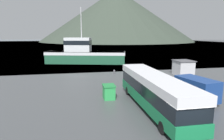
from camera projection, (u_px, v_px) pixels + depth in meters
water_surface at (81, 43)px, 151.21m from camera, size 240.00×240.00×0.00m
hill_backdrop at (116, 15)px, 190.67m from camera, size 143.51×143.51×48.39m
tour_bus at (153, 90)px, 17.60m from camera, size 2.65×12.87×3.11m
delivery_van at (192, 88)px, 19.99m from camera, size 3.07×6.21×2.39m
fishing_boat at (84, 54)px, 45.98m from camera, size 18.61×9.19×12.52m
storage_bin at (109, 92)px, 20.56m from camera, size 1.23×1.48×1.48m
dock_kiosk at (183, 68)px, 32.36m from camera, size 2.81×2.96×2.43m
mooring_bollard at (114, 72)px, 33.57m from camera, size 0.31×0.31×0.71m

